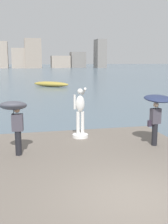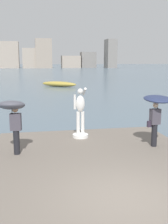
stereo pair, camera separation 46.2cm
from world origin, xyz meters
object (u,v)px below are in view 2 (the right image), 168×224
at_px(onlooker_right, 157,106).
at_px(onlooker_left, 13,112).
at_px(statue_white_figure, 80,117).
at_px(boat_mid, 59,84).

bearing_deg(onlooker_right, onlooker_left, 179.75).
xyz_separation_m(statue_white_figure, onlooker_left, (-2.70, -1.75, 0.62)).
relative_size(statue_white_figure, boat_mid, 0.42).
height_order(onlooker_right, boat_mid, onlooker_right).
bearing_deg(onlooker_left, onlooker_right, -0.25).
bearing_deg(statue_white_figure, onlooker_right, -33.49).
distance_m(statue_white_figure, onlooker_right, 3.27).
relative_size(onlooker_left, onlooker_right, 1.00).
bearing_deg(boat_mid, statue_white_figure, -93.70).
xyz_separation_m(onlooker_left, boat_mid, (4.51, 29.82, -1.57)).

